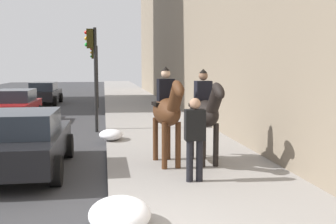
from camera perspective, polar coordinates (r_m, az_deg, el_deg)
name	(u,v)px	position (r m, az deg, el deg)	size (l,w,h in m)	color
mounted_horse_near	(167,110)	(9.26, -0.13, 0.25)	(2.15, 0.71, 2.32)	#4C2B16
mounted_horse_far	(205,112)	(9.48, 5.30, 0.07)	(2.15, 0.67, 2.27)	black
pedestrian_greeting	(195,134)	(7.94, 3.88, -3.18)	(0.27, 0.41, 1.70)	black
car_near_lane	(24,141)	(9.70, -20.05, -3.92)	(4.22, 1.97, 1.44)	black
car_mid_lane	(44,93)	(26.95, -17.39, 2.65)	(4.32, 1.98, 1.44)	black
car_far_lane	(14,106)	(18.43, -21.30, 0.85)	(4.14, 1.97, 1.44)	maroon
traffic_light_near_curb	(93,63)	(14.89, -10.76, 7.00)	(0.20, 0.44, 3.86)	black
traffic_light_far_curb	(95,66)	(23.80, -10.43, 6.50)	(0.20, 0.44, 3.66)	black
snow_pile_near	(120,214)	(5.94, -6.97, -14.36)	(1.17, 0.90, 0.41)	white
snow_pile_far	(111,135)	(12.72, -8.22, -3.25)	(0.97, 0.75, 0.34)	white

